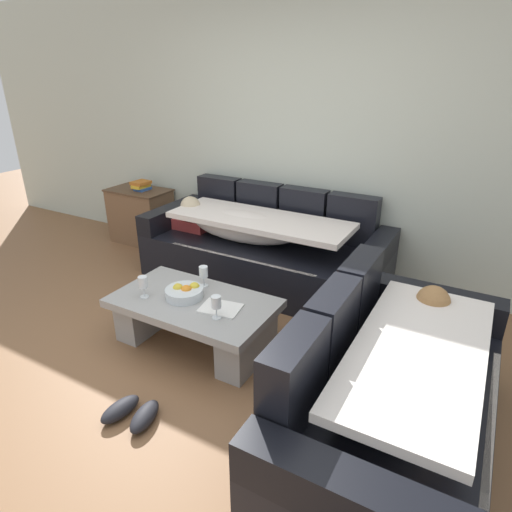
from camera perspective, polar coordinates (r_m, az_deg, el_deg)
ground_plane at (r=3.12m, az=-11.40°, el=-15.51°), size 14.00×14.00×0.00m
back_wall at (r=4.31m, az=6.34°, el=15.48°), size 9.00×0.10×2.70m
couch_along_wall at (r=4.20m, az=0.63°, el=0.93°), size 2.32×0.92×0.88m
couch_near_window at (r=2.54m, az=17.41°, el=-17.20°), size 0.92×1.81×0.88m
coffee_table at (r=3.30m, az=-8.10°, el=-7.83°), size 1.20×0.68×0.38m
fruit_bowl at (r=3.26m, az=-9.33°, el=-4.69°), size 0.28×0.28×0.10m
wine_glass_near_left at (r=3.29m, az=-14.60°, el=-3.44°), size 0.07×0.07×0.17m
wine_glass_near_right at (r=2.94m, az=-5.25°, el=-6.16°), size 0.07×0.07×0.17m
wine_glass_far_back at (r=3.36m, az=-6.90°, el=-2.17°), size 0.07×0.07×0.17m
open_magazine at (r=3.09m, az=-4.67°, el=-6.82°), size 0.31×0.25×0.01m
side_cabinet at (r=5.37m, az=-14.83°, el=5.13°), size 0.72×0.44×0.64m
book_stack_on_cabinet at (r=5.23m, az=-14.81°, el=8.95°), size 0.18×0.21×0.10m
pair_of_shoes at (r=2.86m, az=-15.91°, el=-19.16°), size 0.33×0.31×0.09m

